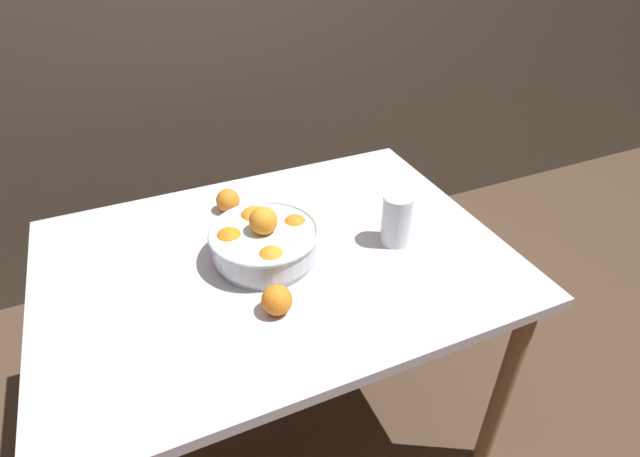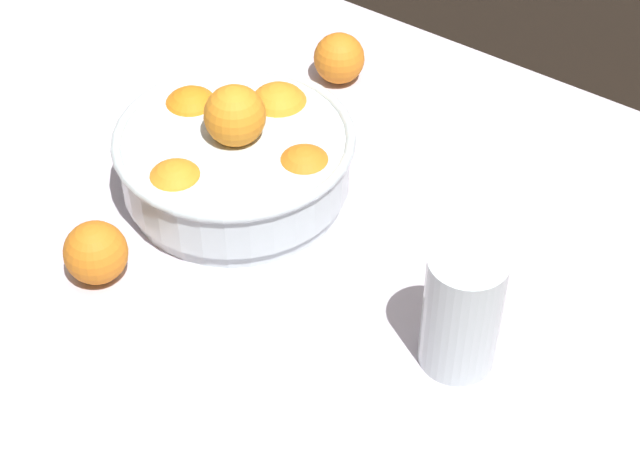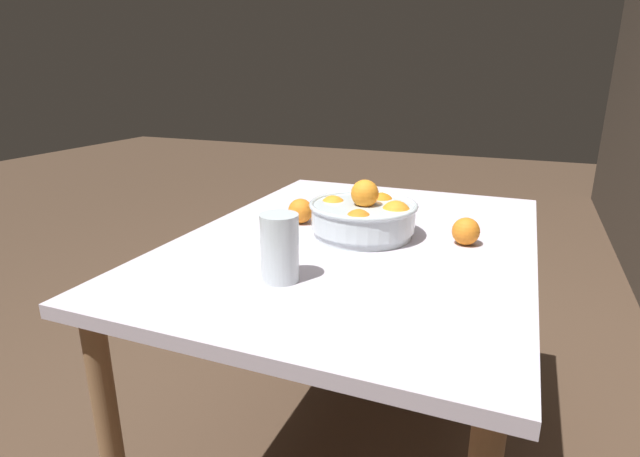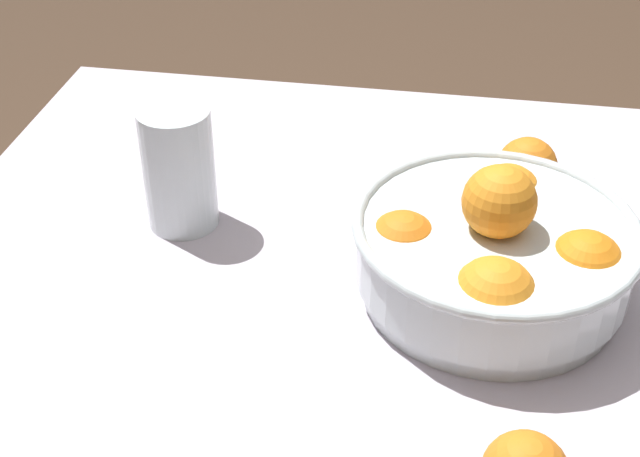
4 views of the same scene
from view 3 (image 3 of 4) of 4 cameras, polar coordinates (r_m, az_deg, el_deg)
name	(u,v)px [view 3 (image 3 of 4)]	position (r m, az deg, el deg)	size (l,w,h in m)	color
dining_table	(357,267)	(1.34, 4.25, -4.42)	(1.20, 0.87, 0.74)	silver
fruit_bowl	(364,216)	(1.32, 5.07, 1.43)	(0.28, 0.28, 0.15)	silver
juice_glass	(280,251)	(1.03, -4.62, -2.56)	(0.08, 0.08, 0.14)	#F4A314
orange_loose_near_bowl	(466,231)	(1.30, 16.33, -0.30)	(0.07, 0.07, 0.07)	orange
orange_loose_front	(300,211)	(1.43, -2.25, 2.01)	(0.07, 0.07, 0.07)	orange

